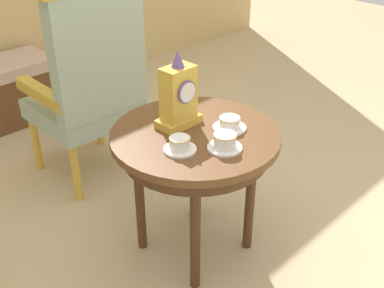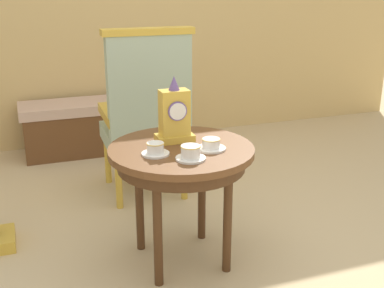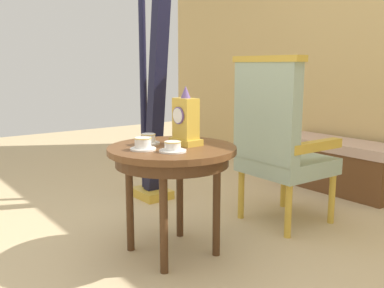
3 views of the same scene
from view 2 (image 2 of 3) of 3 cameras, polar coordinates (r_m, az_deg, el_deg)
name	(u,v)px [view 2 (image 2 of 3)]	position (r m, az deg, el deg)	size (l,w,h in m)	color
ground_plane	(195,263)	(2.67, 0.37, -13.58)	(10.00, 10.00, 0.00)	tan
side_table	(181,161)	(2.46, -1.24, -2.00)	(0.72, 0.72, 0.63)	brown
teacup_left	(155,149)	(2.32, -4.26, -0.61)	(0.13, 0.13, 0.06)	white
teacup_right	(191,153)	(2.25, -0.16, -1.06)	(0.14, 0.14, 0.07)	white
teacup_center	(211,145)	(2.39, 2.22, -0.07)	(0.14, 0.14, 0.06)	white
mantel_clock	(174,116)	(2.48, -2.04, 3.29)	(0.19, 0.11, 0.34)	gold
armchair	(146,112)	(3.21, -5.32, 3.65)	(0.56, 0.54, 1.14)	#9EB299
window_bench	(88,126)	(4.27, -11.94, 2.00)	(1.09, 0.40, 0.44)	#CCA893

